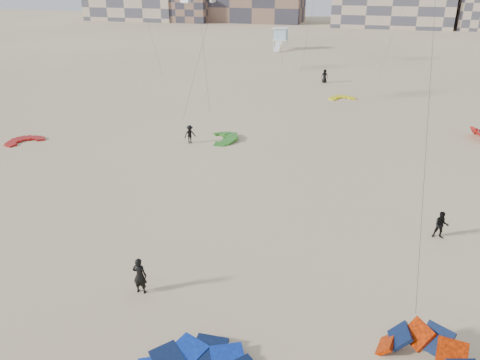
# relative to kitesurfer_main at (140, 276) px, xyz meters

# --- Properties ---
(ground) EXTENTS (320.00, 320.00, 0.00)m
(ground) POSITION_rel_kitesurfer_main_xyz_m (2.24, 0.21, -0.94)
(ground) COLOR beige
(ground) RESTS_ON ground
(kite_ground_red) EXTENTS (4.39, 4.34, 0.58)m
(kite_ground_red) POSITION_rel_kitesurfer_main_xyz_m (-20.22, 16.93, -0.94)
(kite_ground_red) COLOR #BD1205
(kite_ground_red) RESTS_ON ground
(kite_ground_green) EXTENTS (4.78, 4.63, 1.25)m
(kite_ground_green) POSITION_rel_kitesurfer_main_xyz_m (-3.09, 22.56, -0.94)
(kite_ground_green) COLOR #237E20
(kite_ground_green) RESTS_ON ground
(kite_ground_yellow) EXTENTS (3.97, 4.04, 0.55)m
(kite_ground_yellow) POSITION_rel_kitesurfer_main_xyz_m (6.11, 40.95, -0.94)
(kite_ground_yellow) COLOR yellow
(kite_ground_yellow) RESTS_ON ground
(kitesurfer_main) EXTENTS (0.71, 0.49, 1.88)m
(kitesurfer_main) POSITION_rel_kitesurfer_main_xyz_m (0.00, 0.00, 0.00)
(kitesurfer_main) COLOR black
(kitesurfer_main) RESTS_ON ground
(kitesurfer_b) EXTENTS (0.81, 0.63, 1.65)m
(kitesurfer_b) POSITION_rel_kitesurfer_main_xyz_m (14.19, 9.28, -0.12)
(kitesurfer_b) COLOR black
(kitesurfer_b) RESTS_ON ground
(kitesurfer_c) EXTENTS (1.19, 1.18, 1.65)m
(kitesurfer_c) POSITION_rel_kitesurfer_main_xyz_m (-5.67, 20.74, -0.12)
(kitesurfer_c) COLOR black
(kitesurfer_c) RESTS_ON ground
(kitesurfer_e) EXTENTS (0.98, 0.72, 1.83)m
(kitesurfer_e) POSITION_rel_kitesurfer_main_xyz_m (2.97, 49.64, -0.03)
(kitesurfer_e) COLOR black
(kitesurfer_e) RESTS_ON ground
(lifeguard_tower_far) EXTENTS (3.01, 5.76, 4.23)m
(lifeguard_tower_far) POSITION_rel_kitesurfer_main_xyz_m (-9.11, 78.56, 1.15)
(lifeguard_tower_far) COLOR white
(lifeguard_tower_far) RESTS_ON ground
(condo_mid) EXTENTS (32.00, 16.00, 12.00)m
(condo_mid) POSITION_rel_kitesurfer_main_xyz_m (12.24, 130.21, 5.06)
(condo_mid) COLOR tan
(condo_mid) RESTS_ON ground
(condo_fill_left) EXTENTS (12.00, 10.00, 8.00)m
(condo_fill_left) POSITION_rel_kitesurfer_main_xyz_m (-47.76, 128.21, 3.06)
(condo_fill_left) COLOR #7C5C4B
(condo_fill_left) RESTS_ON ground
(condo_fill_right) EXTENTS (10.00, 10.00, 10.00)m
(condo_fill_right) POSITION_rel_kitesurfer_main_xyz_m (34.24, 128.21, 4.06)
(condo_fill_right) COLOR tan
(condo_fill_right) RESTS_ON ground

